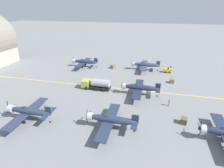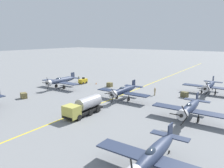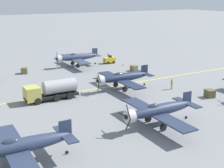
{
  "view_description": "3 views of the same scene",
  "coord_description": "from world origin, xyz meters",
  "px_view_note": "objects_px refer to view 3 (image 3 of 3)",
  "views": [
    {
      "loc": [
        -43.49,
        0.42,
        21.4
      ],
      "look_at": [
        -4.57,
        9.54,
        3.3
      ],
      "focal_mm": 28.0,
      "sensor_mm": 36.0,
      "label": 1
    },
    {
      "loc": [
        -26.04,
        41.68,
        13.04
      ],
      "look_at": [
        0.01,
        3.64,
        3.35
      ],
      "focal_mm": 35.0,
      "sensor_mm": 36.0,
      "label": 2
    },
    {
      "loc": [
        -45.08,
        28.79,
        15.46
      ],
      "look_at": [
        -7.06,
        7.31,
        2.76
      ],
      "focal_mm": 50.0,
      "sensor_mm": 36.0,
      "label": 3
    }
  ],
  "objects_px": {
    "supply_crate_by_tanker": "(210,93)",
    "supply_crate_outboard": "(134,68)",
    "traffic_cone": "(123,65)",
    "fuel_tanker": "(51,90)",
    "ground_crew_inspecting": "(172,84)",
    "airplane_mid_center": "(122,78)",
    "ground_crew_walking": "(108,56)",
    "airplane_mid_left": "(158,110)",
    "airplane_mid_right": "(76,57)",
    "airplane_far_left": "(19,146)",
    "supply_crate_mid_lane": "(24,70)",
    "tow_tractor": "(109,60)"
  },
  "relations": [
    {
      "from": "airplane_mid_left",
      "to": "ground_crew_inspecting",
      "type": "distance_m",
      "value": 15.76
    },
    {
      "from": "airplane_mid_center",
      "to": "airplane_mid_left",
      "type": "bearing_deg",
      "value": 148.18
    },
    {
      "from": "fuel_tanker",
      "to": "ground_crew_walking",
      "type": "xyz_separation_m",
      "value": [
        21.05,
        -21.41,
        -0.56
      ]
    },
    {
      "from": "ground_crew_walking",
      "to": "supply_crate_outboard",
      "type": "distance_m",
      "value": 11.86
    },
    {
      "from": "airplane_mid_center",
      "to": "ground_crew_walking",
      "type": "xyz_separation_m",
      "value": [
        21.72,
        -9.36,
        -1.06
      ]
    },
    {
      "from": "airplane_mid_right",
      "to": "ground_crew_walking",
      "type": "bearing_deg",
      "value": -63.04
    },
    {
      "from": "airplane_mid_center",
      "to": "airplane_mid_right",
      "type": "bearing_deg",
      "value": -17.29
    },
    {
      "from": "airplane_mid_right",
      "to": "tow_tractor",
      "type": "height_order",
      "value": "airplane_mid_right"
    },
    {
      "from": "airplane_mid_right",
      "to": "ground_crew_walking",
      "type": "xyz_separation_m",
      "value": [
        2.12,
        -9.18,
        -1.06
      ]
    },
    {
      "from": "airplane_mid_right",
      "to": "airplane_far_left",
      "type": "bearing_deg",
      "value": 163.52
    },
    {
      "from": "fuel_tanker",
      "to": "airplane_mid_center",
      "type": "bearing_deg",
      "value": -93.19
    },
    {
      "from": "ground_crew_inspecting",
      "to": "ground_crew_walking",
      "type": "bearing_deg",
      "value": -4.69
    },
    {
      "from": "supply_crate_by_tanker",
      "to": "supply_crate_outboard",
      "type": "distance_m",
      "value": 20.16
    },
    {
      "from": "airplane_mid_right",
      "to": "airplane_mid_left",
      "type": "bearing_deg",
      "value": -173.05
    },
    {
      "from": "airplane_mid_center",
      "to": "airplane_far_left",
      "type": "xyz_separation_m",
      "value": [
        -16.12,
        20.78,
        -0.0
      ]
    },
    {
      "from": "airplane_mid_left",
      "to": "supply_crate_mid_lane",
      "type": "distance_m",
      "value": 34.71
    },
    {
      "from": "ground_crew_walking",
      "to": "supply_crate_by_tanker",
      "type": "xyz_separation_m",
      "value": [
        -31.99,
        -0.26,
        -0.35
      ]
    },
    {
      "from": "ground_crew_walking",
      "to": "traffic_cone",
      "type": "distance_m",
      "value": 6.74
    },
    {
      "from": "airplane_mid_left",
      "to": "fuel_tanker",
      "type": "relative_size",
      "value": 1.5
    },
    {
      "from": "ground_crew_inspecting",
      "to": "airplane_mid_center",
      "type": "bearing_deg",
      "value": 60.39
    },
    {
      "from": "fuel_tanker",
      "to": "ground_crew_inspecting",
      "type": "relative_size",
      "value": 4.38
    },
    {
      "from": "supply_crate_by_tanker",
      "to": "traffic_cone",
      "type": "height_order",
      "value": "supply_crate_by_tanker"
    },
    {
      "from": "airplane_mid_left",
      "to": "fuel_tanker",
      "type": "distance_m",
      "value": 17.64
    },
    {
      "from": "airplane_mid_right",
      "to": "tow_tractor",
      "type": "xyz_separation_m",
      "value": [
        -0.78,
        -7.85,
        -1.22
      ]
    },
    {
      "from": "ground_crew_inspecting",
      "to": "supply_crate_by_tanker",
      "type": "distance_m",
      "value": 6.61
    },
    {
      "from": "airplane_mid_right",
      "to": "traffic_cone",
      "type": "relative_size",
      "value": 21.82
    },
    {
      "from": "ground_crew_inspecting",
      "to": "traffic_cone",
      "type": "xyz_separation_m",
      "value": [
        19.14,
        -2.18,
        -0.72
      ]
    },
    {
      "from": "airplane_mid_right",
      "to": "ground_crew_inspecting",
      "type": "height_order",
      "value": "airplane_mid_right"
    },
    {
      "from": "supply_crate_by_tanker",
      "to": "fuel_tanker",
      "type": "bearing_deg",
      "value": 63.22
    },
    {
      "from": "supply_crate_outboard",
      "to": "ground_crew_inspecting",
      "type": "bearing_deg",
      "value": 173.29
    },
    {
      "from": "airplane_mid_center",
      "to": "supply_crate_mid_lane",
      "type": "bearing_deg",
      "value": 14.65
    },
    {
      "from": "fuel_tanker",
      "to": "ground_crew_walking",
      "type": "bearing_deg",
      "value": -45.49
    },
    {
      "from": "airplane_mid_right",
      "to": "supply_crate_by_tanker",
      "type": "height_order",
      "value": "airplane_mid_right"
    },
    {
      "from": "airplane_mid_center",
      "to": "traffic_cone",
      "type": "height_order",
      "value": "airplane_mid_center"
    },
    {
      "from": "fuel_tanker",
      "to": "supply_crate_outboard",
      "type": "bearing_deg",
      "value": -66.26
    },
    {
      "from": "airplane_mid_center",
      "to": "airplane_mid_left",
      "type": "relative_size",
      "value": 1.0
    },
    {
      "from": "airplane_mid_left",
      "to": "airplane_far_left",
      "type": "relative_size",
      "value": 1.0
    },
    {
      "from": "airplane_far_left",
      "to": "supply_crate_outboard",
      "type": "xyz_separation_m",
      "value": [
        26.0,
        -29.67,
        -1.44
      ]
    },
    {
      "from": "supply_crate_mid_lane",
      "to": "supply_crate_outboard",
      "type": "height_order",
      "value": "supply_crate_mid_lane"
    },
    {
      "from": "supply_crate_by_tanker",
      "to": "supply_crate_outboard",
      "type": "relative_size",
      "value": 1.05
    },
    {
      "from": "airplane_far_left",
      "to": "supply_crate_outboard",
      "type": "bearing_deg",
      "value": -48.56
    },
    {
      "from": "ground_crew_inspecting",
      "to": "supply_crate_outboard",
      "type": "xyz_separation_m",
      "value": [
        13.99,
        -1.65,
        -0.42
      ]
    },
    {
      "from": "airplane_far_left",
      "to": "fuel_tanker",
      "type": "xyz_separation_m",
      "value": [
        16.8,
        -8.74,
        -0.5
      ]
    },
    {
      "from": "airplane_mid_center",
      "to": "ground_crew_inspecting",
      "type": "height_order",
      "value": "airplane_mid_center"
    },
    {
      "from": "ground_crew_walking",
      "to": "supply_crate_mid_lane",
      "type": "bearing_deg",
      "value": 97.91
    },
    {
      "from": "airplane_mid_center",
      "to": "airplane_far_left",
      "type": "height_order",
      "value": "airplane_far_left"
    },
    {
      "from": "airplane_mid_right",
      "to": "supply_crate_outboard",
      "type": "relative_size",
      "value": 8.72
    },
    {
      "from": "airplane_far_left",
      "to": "ground_crew_walking",
      "type": "height_order",
      "value": "airplane_far_left"
    },
    {
      "from": "traffic_cone",
      "to": "fuel_tanker",
      "type": "bearing_deg",
      "value": 123.76
    },
    {
      "from": "ground_crew_inspecting",
      "to": "supply_crate_mid_lane",
      "type": "relative_size",
      "value": 1.23
    }
  ]
}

